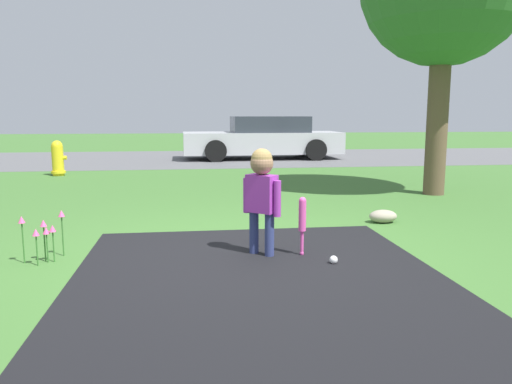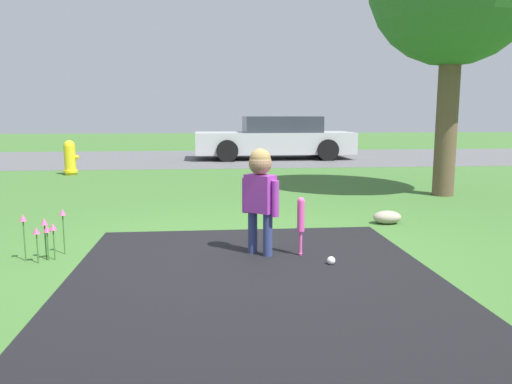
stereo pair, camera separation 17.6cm
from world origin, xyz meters
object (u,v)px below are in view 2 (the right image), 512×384
(child, at_px, (260,186))
(parked_car, at_px, (276,139))
(sports_ball, at_px, (331,261))
(fire_hydrant, at_px, (70,158))
(baseball_bat, at_px, (301,218))

(child, distance_m, parked_car, 10.13)
(sports_ball, distance_m, fire_hydrant, 8.00)
(child, distance_m, baseball_bat, 0.47)
(child, relative_size, parked_car, 0.22)
(sports_ball, bearing_deg, parked_car, 85.01)
(parked_car, bearing_deg, baseball_bat, 82.60)
(child, height_order, baseball_bat, child)
(parked_car, bearing_deg, sports_ball, 83.96)
(child, xyz_separation_m, baseball_bat, (0.37, -0.07, -0.29))
(sports_ball, distance_m, parked_car, 10.45)
(parked_car, bearing_deg, fire_hydrant, 34.17)
(fire_hydrant, bearing_deg, baseball_bat, -60.12)
(baseball_bat, xyz_separation_m, sports_ball, (0.22, -0.30, -0.32))
(baseball_bat, bearing_deg, sports_ball, -54.30)
(sports_ball, height_order, parked_car, parked_car)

